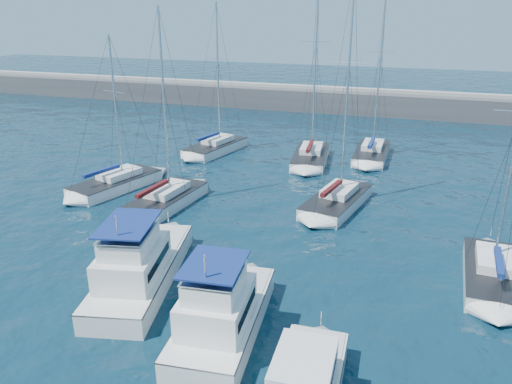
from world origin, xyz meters
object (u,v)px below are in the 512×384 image
(sailboat_mid_d, at_px, (337,200))
(sailboat_mid_a, at_px, (116,183))
(sailboat_back_b, at_px, (311,156))
(motor_yacht_stbd_inner, at_px, (221,315))
(sailboat_mid_e, at_px, (493,274))
(motor_yacht_port_inner, at_px, (139,268))
(sailboat_back_c, at_px, (372,153))
(sailboat_mid_b, at_px, (165,200))
(sailboat_back_a, at_px, (216,147))

(sailboat_mid_d, bearing_deg, sailboat_mid_a, -162.62)
(sailboat_mid_a, relative_size, sailboat_back_b, 0.70)
(sailboat_mid_a, bearing_deg, motor_yacht_stbd_inner, -27.97)
(sailboat_mid_d, bearing_deg, sailboat_mid_e, -28.11)
(motor_yacht_port_inner, height_order, motor_yacht_stbd_inner, same)
(sailboat_back_c, bearing_deg, sailboat_back_b, -149.77)
(motor_yacht_stbd_inner, xyz_separation_m, sailboat_mid_b, (-10.16, 13.58, -0.61))
(motor_yacht_stbd_inner, xyz_separation_m, sailboat_back_c, (3.70, 31.89, -0.59))
(motor_yacht_port_inner, height_order, sailboat_back_b, sailboat_back_b)
(sailboat_back_a, relative_size, sailboat_back_b, 0.83)
(motor_yacht_stbd_inner, xyz_separation_m, sailboat_back_b, (-1.94, 28.70, -0.57))
(sailboat_mid_d, bearing_deg, sailboat_back_c, 96.96)
(sailboat_mid_d, distance_m, sailboat_back_b, 11.87)
(sailboat_mid_a, height_order, sailboat_mid_e, sailboat_mid_e)
(motor_yacht_stbd_inner, height_order, sailboat_mid_d, sailboat_mid_d)
(motor_yacht_stbd_inner, relative_size, sailboat_mid_d, 0.50)
(motor_yacht_port_inner, xyz_separation_m, sailboat_mid_a, (-10.02, 13.19, -0.63))
(motor_yacht_port_inner, distance_m, sailboat_mid_b, 11.71)
(motor_yacht_port_inner, xyz_separation_m, sailboat_back_a, (-6.35, 26.35, -0.60))
(motor_yacht_port_inner, bearing_deg, motor_yacht_stbd_inner, -36.71)
(sailboat_mid_d, xyz_separation_m, sailboat_back_a, (-14.78, 11.34, -0.02))
(sailboat_mid_d, distance_m, sailboat_back_a, 18.63)
(motor_yacht_stbd_inner, height_order, sailboat_back_c, sailboat_back_c)
(sailboat_mid_d, relative_size, sailboat_back_c, 1.04)
(sailboat_back_b, bearing_deg, sailboat_back_a, 172.19)
(sailboat_mid_b, xyz_separation_m, sailboat_back_b, (8.22, 15.12, 0.04))
(motor_yacht_stbd_inner, relative_size, sailboat_mid_e, 0.57)
(sailboat_mid_d, bearing_deg, motor_yacht_stbd_inner, -86.33)
(sailboat_mid_b, height_order, sailboat_back_b, sailboat_back_b)
(motor_yacht_port_inner, height_order, sailboat_back_c, sailboat_back_c)
(sailboat_back_a, relative_size, sailboat_back_c, 0.91)
(sailboat_back_b, bearing_deg, sailboat_mid_b, -124.48)
(sailboat_mid_a, height_order, sailboat_back_c, sailboat_back_c)
(motor_yacht_stbd_inner, relative_size, sailboat_back_a, 0.57)
(motor_yacht_stbd_inner, relative_size, sailboat_mid_b, 0.58)
(sailboat_mid_a, xyz_separation_m, sailboat_mid_d, (18.45, 1.82, 0.05))
(sailboat_mid_d, height_order, sailboat_back_c, sailboat_mid_d)
(motor_yacht_port_inner, xyz_separation_m, sailboat_back_c, (9.62, 29.21, -0.59))
(sailboat_mid_b, xyz_separation_m, sailboat_back_c, (13.86, 18.31, 0.03))
(sailboat_mid_a, bearing_deg, sailboat_mid_b, -4.70)
(motor_yacht_stbd_inner, height_order, sailboat_back_b, sailboat_back_b)
(motor_yacht_port_inner, bearing_deg, sailboat_mid_a, 114.86)
(sailboat_mid_a, height_order, sailboat_mid_b, sailboat_mid_b)
(sailboat_mid_a, distance_m, sailboat_back_b, 18.99)
(sailboat_mid_e, bearing_deg, motor_yacht_port_inner, -157.87)
(sailboat_back_b, xyz_separation_m, sailboat_back_c, (5.64, 3.19, -0.02))
(sailboat_back_a, xyz_separation_m, sailboat_back_c, (15.97, 2.85, 0.02))
(motor_yacht_port_inner, distance_m, sailboat_back_c, 30.76)
(motor_yacht_stbd_inner, distance_m, sailboat_mid_a, 22.50)
(motor_yacht_port_inner, relative_size, sailboat_mid_d, 0.62)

